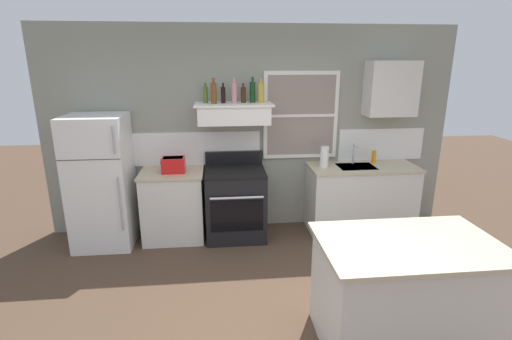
{
  "coord_description": "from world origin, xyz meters",
  "views": [
    {
      "loc": [
        -0.46,
        -2.79,
        2.27
      ],
      "look_at": [
        -0.05,
        1.2,
        1.1
      ],
      "focal_mm": 26.75,
      "sensor_mm": 36.0,
      "label": 1
    }
  ],
  "objects_px": {
    "bottle_amber_wine": "(214,93)",
    "bottle_champagne_gold_foil": "(261,93)",
    "stove_range": "(236,203)",
    "dish_soap_bottle": "(374,157)",
    "kitchen_island": "(404,293)",
    "bottle_rose_pink": "(234,92)",
    "bottle_balsamic_dark": "(223,95)",
    "paper_towel_roll": "(324,157)",
    "toaster": "(173,165)",
    "bottle_olive_oil_square": "(205,95)",
    "bottle_dark_green_wine": "(253,92)",
    "refrigerator": "(101,182)",
    "bottle_brown_stout": "(243,95)"
  },
  "relations": [
    {
      "from": "stove_range",
      "to": "bottle_rose_pink",
      "type": "bearing_deg",
      "value": 84.71
    },
    {
      "from": "refrigerator",
      "to": "toaster",
      "type": "xyz_separation_m",
      "value": [
        0.89,
        0.01,
        0.19
      ]
    },
    {
      "from": "dish_soap_bottle",
      "to": "bottle_rose_pink",
      "type": "bearing_deg",
      "value": -179.01
    },
    {
      "from": "bottle_dark_green_wine",
      "to": "refrigerator",
      "type": "bearing_deg",
      "value": -174.73
    },
    {
      "from": "toaster",
      "to": "paper_towel_roll",
      "type": "relative_size",
      "value": 1.1
    },
    {
      "from": "bottle_champagne_gold_foil",
      "to": "paper_towel_roll",
      "type": "distance_m",
      "value": 1.17
    },
    {
      "from": "toaster",
      "to": "bottle_dark_green_wine",
      "type": "xyz_separation_m",
      "value": [
        1.01,
        0.16,
        0.87
      ]
    },
    {
      "from": "stove_range",
      "to": "bottle_brown_stout",
      "type": "bearing_deg",
      "value": 46.79
    },
    {
      "from": "bottle_olive_oil_square",
      "to": "bottle_rose_pink",
      "type": "height_order",
      "value": "bottle_rose_pink"
    },
    {
      "from": "bottle_rose_pink",
      "to": "dish_soap_bottle",
      "type": "distance_m",
      "value": 2.06
    },
    {
      "from": "paper_towel_roll",
      "to": "dish_soap_bottle",
      "type": "distance_m",
      "value": 0.72
    },
    {
      "from": "toaster",
      "to": "kitchen_island",
      "type": "relative_size",
      "value": 0.21
    },
    {
      "from": "refrigerator",
      "to": "kitchen_island",
      "type": "height_order",
      "value": "refrigerator"
    },
    {
      "from": "bottle_balsamic_dark",
      "to": "bottle_rose_pink",
      "type": "xyz_separation_m",
      "value": [
        0.13,
        -0.02,
        0.03
      ]
    },
    {
      "from": "bottle_dark_green_wine",
      "to": "toaster",
      "type": "bearing_deg",
      "value": -170.9
    },
    {
      "from": "refrigerator",
      "to": "stove_range",
      "type": "height_order",
      "value": "refrigerator"
    },
    {
      "from": "bottle_champagne_gold_foil",
      "to": "dish_soap_bottle",
      "type": "height_order",
      "value": "bottle_champagne_gold_foil"
    },
    {
      "from": "dish_soap_bottle",
      "to": "bottle_olive_oil_square",
      "type": "bearing_deg",
      "value": 179.6
    },
    {
      "from": "paper_towel_roll",
      "to": "kitchen_island",
      "type": "xyz_separation_m",
      "value": [
        0.08,
        -2.15,
        -0.59
      ]
    },
    {
      "from": "bottle_brown_stout",
      "to": "bottle_dark_green_wine",
      "type": "bearing_deg",
      "value": 9.33
    },
    {
      "from": "toaster",
      "to": "bottle_rose_pink",
      "type": "distance_m",
      "value": 1.17
    },
    {
      "from": "stove_range",
      "to": "bottle_balsamic_dark",
      "type": "relative_size",
      "value": 4.43
    },
    {
      "from": "stove_range",
      "to": "bottle_olive_oil_square",
      "type": "bearing_deg",
      "value": 155.9
    },
    {
      "from": "bottle_amber_wine",
      "to": "bottle_champagne_gold_foil",
      "type": "height_order",
      "value": "bottle_amber_wine"
    },
    {
      "from": "toaster",
      "to": "dish_soap_bottle",
      "type": "xyz_separation_m",
      "value": [
        2.64,
        0.15,
        -0.01
      ]
    },
    {
      "from": "bottle_amber_wine",
      "to": "bottle_balsamic_dark",
      "type": "relative_size",
      "value": 1.26
    },
    {
      "from": "stove_range",
      "to": "bottle_champagne_gold_foil",
      "type": "relative_size",
      "value": 3.67
    },
    {
      "from": "bottle_amber_wine",
      "to": "bottle_champagne_gold_foil",
      "type": "xyz_separation_m",
      "value": [
        0.58,
        0.04,
        -0.01
      ]
    },
    {
      "from": "bottle_brown_stout",
      "to": "bottle_dark_green_wine",
      "type": "distance_m",
      "value": 0.12
    },
    {
      "from": "refrigerator",
      "to": "bottle_dark_green_wine",
      "type": "bearing_deg",
      "value": 5.27
    },
    {
      "from": "bottle_olive_oil_square",
      "to": "paper_towel_roll",
      "type": "relative_size",
      "value": 0.91
    },
    {
      "from": "stove_range",
      "to": "bottle_amber_wine",
      "type": "xyz_separation_m",
      "value": [
        -0.24,
        0.09,
        1.41
      ]
    },
    {
      "from": "bottle_dark_green_wine",
      "to": "paper_towel_roll",
      "type": "xyz_separation_m",
      "value": [
        0.93,
        -0.11,
        -0.83
      ]
    },
    {
      "from": "bottle_dark_green_wine",
      "to": "bottle_olive_oil_square",
      "type": "bearing_deg",
      "value": 179.88
    },
    {
      "from": "bottle_amber_wine",
      "to": "paper_towel_roll",
      "type": "distance_m",
      "value": 1.64
    },
    {
      "from": "bottle_olive_oil_square",
      "to": "dish_soap_bottle",
      "type": "relative_size",
      "value": 1.37
    },
    {
      "from": "bottle_balsamic_dark",
      "to": "bottle_dark_green_wine",
      "type": "xyz_separation_m",
      "value": [
        0.37,
        0.03,
        0.03
      ]
    },
    {
      "from": "dish_soap_bottle",
      "to": "kitchen_island",
      "type": "bearing_deg",
      "value": -105.65
    },
    {
      "from": "bottle_dark_green_wine",
      "to": "paper_towel_roll",
      "type": "relative_size",
      "value": 1.16
    },
    {
      "from": "bottle_olive_oil_square",
      "to": "bottle_champagne_gold_foil",
      "type": "bearing_deg",
      "value": -2.6
    },
    {
      "from": "stove_range",
      "to": "bottle_amber_wine",
      "type": "relative_size",
      "value": 3.53
    },
    {
      "from": "dish_soap_bottle",
      "to": "kitchen_island",
      "type": "distance_m",
      "value": 2.4
    },
    {
      "from": "bottle_olive_oil_square",
      "to": "paper_towel_roll",
      "type": "xyz_separation_m",
      "value": [
        1.51,
        -0.12,
        -0.8
      ]
    },
    {
      "from": "stove_range",
      "to": "bottle_olive_oil_square",
      "type": "height_order",
      "value": "bottle_olive_oil_square"
    },
    {
      "from": "kitchen_island",
      "to": "bottle_amber_wine",
      "type": "bearing_deg",
      "value": 124.09
    },
    {
      "from": "toaster",
      "to": "bottle_olive_oil_square",
      "type": "xyz_separation_m",
      "value": [
        0.42,
        0.16,
        0.84
      ]
    },
    {
      "from": "stove_range",
      "to": "bottle_balsamic_dark",
      "type": "xyz_separation_m",
      "value": [
        -0.12,
        0.13,
        1.38
      ]
    },
    {
      "from": "bottle_rose_pink",
      "to": "paper_towel_roll",
      "type": "relative_size",
      "value": 1.14
    },
    {
      "from": "bottle_rose_pink",
      "to": "dish_soap_bottle",
      "type": "height_order",
      "value": "bottle_rose_pink"
    },
    {
      "from": "bottle_balsamic_dark",
      "to": "bottle_dark_green_wine",
      "type": "distance_m",
      "value": 0.37
    }
  ]
}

